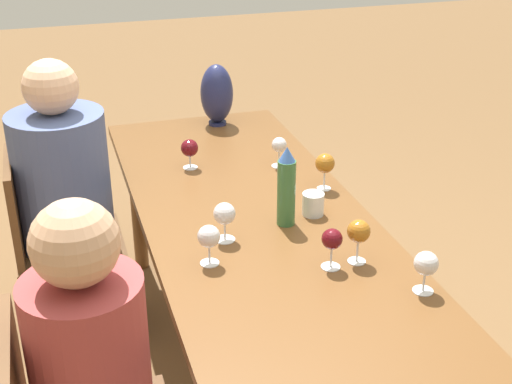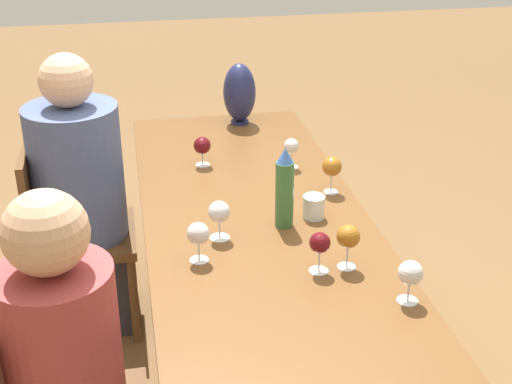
{
  "view_description": "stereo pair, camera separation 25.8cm",
  "coord_description": "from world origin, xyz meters",
  "px_view_note": "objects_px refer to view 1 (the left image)",
  "views": [
    {
      "loc": [
        -2.2,
        0.69,
        1.98
      ],
      "look_at": [
        0.02,
        0.0,
        0.86
      ],
      "focal_mm": 50.0,
      "sensor_mm": 36.0,
      "label": 1
    },
    {
      "loc": [
        -2.27,
        0.44,
        1.98
      ],
      "look_at": [
        0.02,
        0.0,
        0.86
      ],
      "focal_mm": 50.0,
      "sensor_mm": 36.0,
      "label": 2
    }
  ],
  "objects_px": {
    "chair_far": "(54,241)",
    "water_bottle": "(286,187)",
    "water_tumbler": "(313,204)",
    "wine_glass_1": "(359,232)",
    "wine_glass_6": "(279,146)",
    "wine_glass_4": "(190,149)",
    "wine_glass_7": "(209,237)",
    "wine_glass_5": "(224,215)",
    "person_near": "(97,383)",
    "vase": "(217,94)",
    "wine_glass_0": "(332,240)",
    "person_far": "(69,200)",
    "wine_glass_3": "(426,264)",
    "wine_glass_2": "(325,164)"
  },
  "relations": [
    {
      "from": "chair_far",
      "to": "water_bottle",
      "type": "bearing_deg",
      "value": -127.08
    },
    {
      "from": "water_tumbler",
      "to": "wine_glass_1",
      "type": "distance_m",
      "value": 0.37
    },
    {
      "from": "water_tumbler",
      "to": "wine_glass_6",
      "type": "bearing_deg",
      "value": -2.89
    },
    {
      "from": "wine_glass_1",
      "to": "chair_far",
      "type": "relative_size",
      "value": 0.17
    },
    {
      "from": "wine_glass_4",
      "to": "wine_glass_7",
      "type": "distance_m",
      "value": 0.79
    },
    {
      "from": "wine_glass_5",
      "to": "person_near",
      "type": "relative_size",
      "value": 0.12
    },
    {
      "from": "wine_glass_1",
      "to": "wine_glass_7",
      "type": "relative_size",
      "value": 1.1
    },
    {
      "from": "wine_glass_7",
      "to": "person_near",
      "type": "bearing_deg",
      "value": 132.15
    },
    {
      "from": "vase",
      "to": "water_bottle",
      "type": "bearing_deg",
      "value": 178.89
    },
    {
      "from": "water_bottle",
      "to": "wine_glass_0",
      "type": "xyz_separation_m",
      "value": [
        -0.33,
        -0.04,
        -0.04
      ]
    },
    {
      "from": "water_bottle",
      "to": "chair_far",
      "type": "bearing_deg",
      "value": 52.92
    },
    {
      "from": "chair_far",
      "to": "wine_glass_1",
      "type": "bearing_deg",
      "value": -134.55
    },
    {
      "from": "wine_glass_4",
      "to": "person_far",
      "type": "distance_m",
      "value": 0.54
    },
    {
      "from": "wine_glass_3",
      "to": "wine_glass_7",
      "type": "xyz_separation_m",
      "value": [
        0.35,
        0.59,
        0.0
      ]
    },
    {
      "from": "wine_glass_1",
      "to": "wine_glass_5",
      "type": "distance_m",
      "value": 0.46
    },
    {
      "from": "wine_glass_1",
      "to": "wine_glass_0",
      "type": "bearing_deg",
      "value": 93.95
    },
    {
      "from": "water_bottle",
      "to": "chair_far",
      "type": "relative_size",
      "value": 0.34
    },
    {
      "from": "wine_glass_3",
      "to": "chair_far",
      "type": "distance_m",
      "value": 1.62
    },
    {
      "from": "wine_glass_3",
      "to": "water_tumbler",
      "type": "bearing_deg",
      "value": 13.33
    },
    {
      "from": "wine_glass_4",
      "to": "wine_glass_3",
      "type": "bearing_deg",
      "value": -157.04
    },
    {
      "from": "water_bottle",
      "to": "vase",
      "type": "xyz_separation_m",
      "value": [
        1.08,
        -0.02,
        0.01
      ]
    },
    {
      "from": "wine_glass_4",
      "to": "wine_glass_6",
      "type": "bearing_deg",
      "value": -104.6
    },
    {
      "from": "wine_glass_1",
      "to": "person_far",
      "type": "bearing_deg",
      "value": 42.92
    },
    {
      "from": "wine_glass_1",
      "to": "wine_glass_6",
      "type": "bearing_deg",
      "value": -0.58
    },
    {
      "from": "wine_glass_1",
      "to": "wine_glass_2",
      "type": "xyz_separation_m",
      "value": [
        0.55,
        -0.11,
        -0.0
      ]
    },
    {
      "from": "wine_glass_5",
      "to": "person_near",
      "type": "distance_m",
      "value": 0.73
    },
    {
      "from": "person_near",
      "to": "vase",
      "type": "bearing_deg",
      "value": -24.9
    },
    {
      "from": "vase",
      "to": "wine_glass_4",
      "type": "bearing_deg",
      "value": 153.32
    },
    {
      "from": "wine_glass_3",
      "to": "chair_far",
      "type": "bearing_deg",
      "value": 42.89
    },
    {
      "from": "water_bottle",
      "to": "person_far",
      "type": "bearing_deg",
      "value": 50.02
    },
    {
      "from": "wine_glass_7",
      "to": "wine_glass_6",
      "type": "bearing_deg",
      "value": -34.58
    },
    {
      "from": "water_tumbler",
      "to": "person_far",
      "type": "distance_m",
      "value": 1.04
    },
    {
      "from": "vase",
      "to": "wine_glass_0",
      "type": "distance_m",
      "value": 1.4
    },
    {
      "from": "wine_glass_2",
      "to": "wine_glass_5",
      "type": "bearing_deg",
      "value": 120.39
    },
    {
      "from": "water_bottle",
      "to": "wine_glass_7",
      "type": "distance_m",
      "value": 0.38
    },
    {
      "from": "water_bottle",
      "to": "wine_glass_3",
      "type": "height_order",
      "value": "water_bottle"
    },
    {
      "from": "wine_glass_1",
      "to": "wine_glass_3",
      "type": "xyz_separation_m",
      "value": [
        -0.22,
        -0.12,
        -0.01
      ]
    },
    {
      "from": "person_near",
      "to": "person_far",
      "type": "distance_m",
      "value": 1.17
    },
    {
      "from": "wine_glass_2",
      "to": "wine_glass_3",
      "type": "height_order",
      "value": "wine_glass_2"
    },
    {
      "from": "water_bottle",
      "to": "wine_glass_5",
      "type": "relative_size",
      "value": 2.12
    },
    {
      "from": "chair_far",
      "to": "wine_glass_0",
      "type": "bearing_deg",
      "value": -137.75
    },
    {
      "from": "wine_glass_0",
      "to": "water_bottle",
      "type": "bearing_deg",
      "value": 7.03
    },
    {
      "from": "wine_glass_2",
      "to": "wine_glass_7",
      "type": "relative_size",
      "value": 1.08
    },
    {
      "from": "wine_glass_6",
      "to": "person_near",
      "type": "bearing_deg",
      "value": 140.14
    },
    {
      "from": "wine_glass_1",
      "to": "wine_glass_6",
      "type": "height_order",
      "value": "wine_glass_1"
    },
    {
      "from": "wine_glass_1",
      "to": "wine_glass_7",
      "type": "height_order",
      "value": "wine_glass_1"
    },
    {
      "from": "water_bottle",
      "to": "wine_glass_3",
      "type": "relative_size",
      "value": 2.19
    },
    {
      "from": "wine_glass_2",
      "to": "wine_glass_7",
      "type": "xyz_separation_m",
      "value": [
        -0.42,
        0.57,
        -0.01
      ]
    },
    {
      "from": "chair_far",
      "to": "person_far",
      "type": "height_order",
      "value": "person_far"
    },
    {
      "from": "vase",
      "to": "wine_glass_7",
      "type": "bearing_deg",
      "value": 164.53
    }
  ]
}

